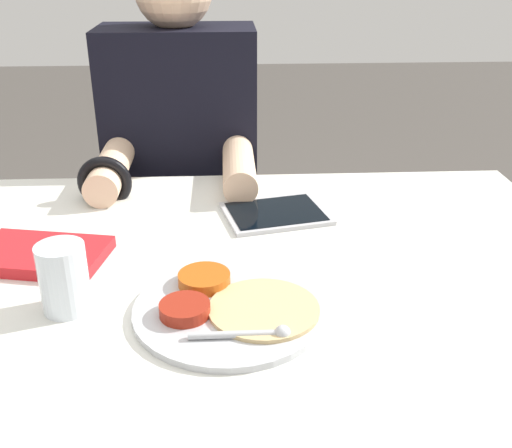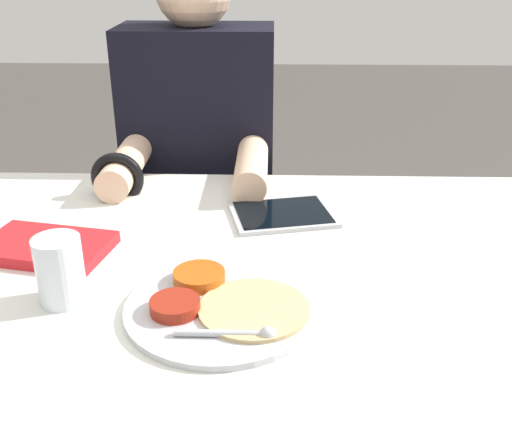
{
  "view_description": "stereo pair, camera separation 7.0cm",
  "coord_description": "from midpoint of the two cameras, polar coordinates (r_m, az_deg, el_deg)",
  "views": [
    {
      "loc": [
        -0.02,
        -0.84,
        1.25
      ],
      "look_at": [
        0.03,
        0.04,
        0.83
      ],
      "focal_mm": 42.0,
      "sensor_mm": 36.0,
      "label": 1
    },
    {
      "loc": [
        0.05,
        -0.84,
        1.25
      ],
      "look_at": [
        0.03,
        0.04,
        0.83
      ],
      "focal_mm": 42.0,
      "sensor_mm": 36.0,
      "label": 2
    }
  ],
  "objects": [
    {
      "name": "dining_table",
      "position": [
        1.2,
        -2.96,
        -20.57
      ],
      "size": [
        1.2,
        0.86,
        0.77
      ],
      "color": "silver",
      "rests_on": "ground_plane"
    },
    {
      "name": "thali_tray",
      "position": [
        0.86,
        -5.0,
        -7.87
      ],
      "size": [
        0.27,
        0.27,
        0.03
      ],
      "color": "#B7BABF",
      "rests_on": "dining_table"
    },
    {
      "name": "red_notebook",
      "position": [
        1.06,
        -21.63,
        -2.85
      ],
      "size": [
        0.23,
        0.17,
        0.02
      ],
      "color": "silver",
      "rests_on": "dining_table"
    },
    {
      "name": "tablet_device",
      "position": [
        1.15,
        0.13,
        1.0
      ],
      "size": [
        0.22,
        0.19,
        0.01
      ],
      "color": "#B7B7BC",
      "rests_on": "dining_table"
    },
    {
      "name": "person_diner",
      "position": [
        1.58,
        -7.98,
        0.33
      ],
      "size": [
        0.37,
        0.46,
        1.24
      ],
      "color": "black",
      "rests_on": "ground_plane"
    },
    {
      "name": "drinking_glass",
      "position": [
        0.89,
        -20.01,
        -4.91
      ],
      "size": [
        0.07,
        0.07,
        0.1
      ],
      "color": "silver",
      "rests_on": "dining_table"
    }
  ]
}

